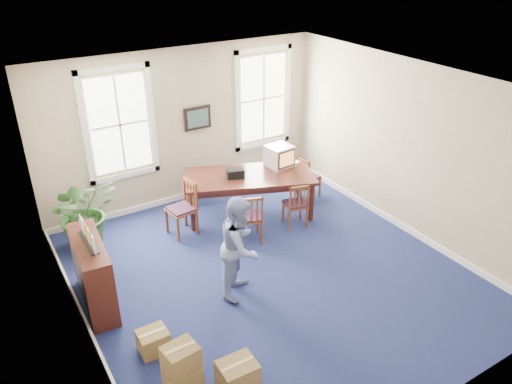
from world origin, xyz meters
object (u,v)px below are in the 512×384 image
chair_near_left (249,217)px  potted_plant (84,212)px  conference_table (249,194)px  man (240,246)px  cardboard_boxes (191,356)px  crt_tv (279,156)px  credenza (93,274)px

chair_near_left → potted_plant: potted_plant is taller
conference_table → chair_near_left: (-0.52, -0.86, 0.06)m
conference_table → potted_plant: (-3.10, 0.58, 0.24)m
chair_near_left → man: bearing=73.7°
man → conference_table: bearing=12.3°
conference_table → cardboard_boxes: 4.31m
crt_tv → potted_plant: potted_plant is taller
potted_plant → cardboard_boxes: (0.29, -3.84, -0.32)m
crt_tv → man: man is taller
crt_tv → potted_plant: (-3.84, 0.52, -0.41)m
chair_near_left → credenza: 2.94m
crt_tv → credenza: 4.40m
potted_plant → conference_table: bearing=-10.6°
credenza → chair_near_left: bearing=10.6°
man → credenza: man is taller
crt_tv → chair_near_left: 1.67m
crt_tv → cardboard_boxes: size_ratio=0.44×
chair_near_left → cardboard_boxes: (-2.30, -2.40, -0.15)m
chair_near_left → credenza: size_ratio=0.70×
conference_table → crt_tv: size_ratio=4.85×
crt_tv → cardboard_boxes: (-3.56, -3.32, -0.74)m
crt_tv → man: bearing=-141.4°
potted_plant → cardboard_boxes: 3.87m
chair_near_left → potted_plant: (-2.58, 1.44, 0.17)m
man → potted_plant: bearing=79.1°
credenza → potted_plant: size_ratio=1.05×
conference_table → man: (-1.40, -2.07, 0.40)m
conference_table → credenza: (-3.44, -1.18, 0.12)m
crt_tv → chair_near_left: bearing=-150.1°
potted_plant → credenza: bearing=-101.0°
conference_table → crt_tv: bearing=26.5°
chair_near_left → cardboard_boxes: 3.33m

